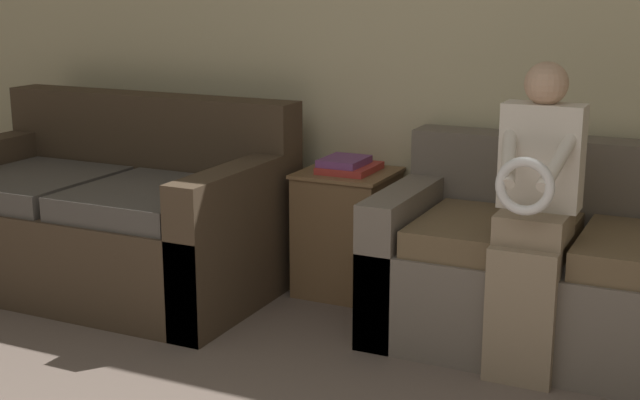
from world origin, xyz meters
The scene contains 5 objects.
wall_back centered at (0.00, 3.08, 1.27)m, with size 7.91×0.06×2.55m.
couch_side centered at (-1.63, 2.41, 0.33)m, with size 1.68×0.97×0.92m.
child_left_seated centered at (0.47, 2.29, 0.65)m, with size 0.31×0.37×1.19m.
side_shelf centered at (-0.53, 2.81, 0.31)m, with size 0.44×0.43×0.60m.
book_stack centered at (-0.53, 2.81, 0.63)m, with size 0.24×0.29×0.07m.
Camera 1 is at (1.14, -0.98, 1.48)m, focal length 50.00 mm.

